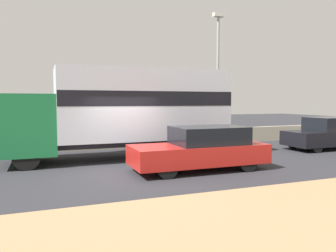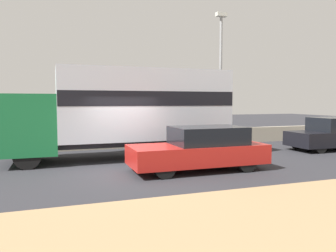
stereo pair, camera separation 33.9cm
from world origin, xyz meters
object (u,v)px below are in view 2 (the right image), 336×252
street_lamp (221,69)px  box_truck (128,108)px  car_hatchback (201,149)px  car_sedan_second (330,134)px

street_lamp → box_truck: 6.08m
street_lamp → car_hatchback: size_ratio=1.50×
street_lamp → car_sedan_second: 6.14m
box_truck → car_hatchback: box_truck is taller
street_lamp → box_truck: bearing=-158.0°
box_truck → car_hatchback: bearing=119.1°
car_hatchback → box_truck: bearing=-60.9°
car_hatchback → street_lamp: bearing=-124.1°
street_lamp → car_hatchback: street_lamp is taller
box_truck → car_sedan_second: size_ratio=2.25×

